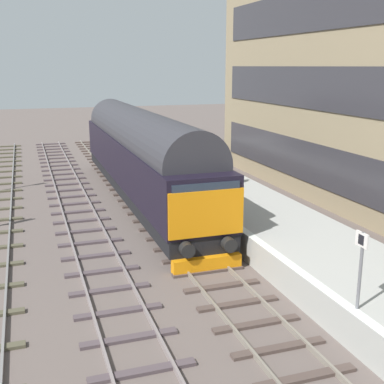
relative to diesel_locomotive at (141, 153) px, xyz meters
name	(u,v)px	position (x,y,z in m)	size (l,w,h in m)	color
ground_plane	(190,253)	(0.00, -7.94, -2.49)	(140.00, 140.00, 0.00)	#60544F
track_main	(190,252)	(0.00, -7.94, -2.43)	(2.50, 60.00, 0.15)	gray
track_adjacent_west	(99,263)	(-3.39, -7.94, -2.43)	(2.50, 60.00, 0.15)	gray
station_platform	(277,231)	(3.60, -7.94, -1.99)	(4.00, 44.00, 1.01)	#A9A9A3
diesel_locomotive	(141,153)	(0.00, 0.00, 0.00)	(2.74, 19.67, 4.68)	black
platform_number_sign	(361,259)	(1.87, -15.23, -0.18)	(0.10, 0.44, 1.96)	slate
waiting_passenger	(229,165)	(4.00, -1.98, -0.50)	(0.40, 0.50, 1.64)	#333630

